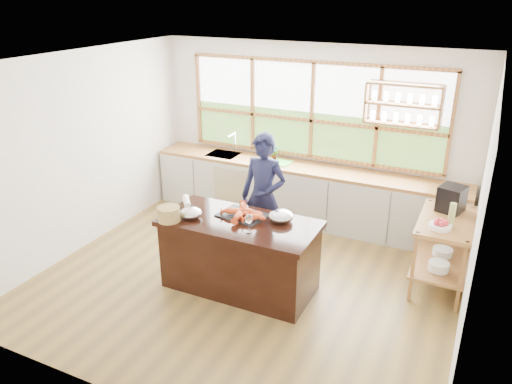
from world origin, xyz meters
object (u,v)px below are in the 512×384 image
Objects in this scene: espresso_machine at (452,199)px; wicker_basket at (169,214)px; cook at (264,197)px; island at (240,255)px.

wicker_basket is at bearing -133.45° from espresso_machine.
espresso_machine is 3.41m from wicker_basket.
cook reaches higher than wicker_basket.
wicker_basket is (-2.94, -1.71, -0.07)m from espresso_machine.
island is 0.96m from cook.
espresso_machine is at bearing 32.10° from island.
cook is 6.47× the size of wicker_basket.
cook reaches higher than espresso_machine.
island is at bearing -131.59° from espresso_machine.
island is 2.65m from espresso_machine.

